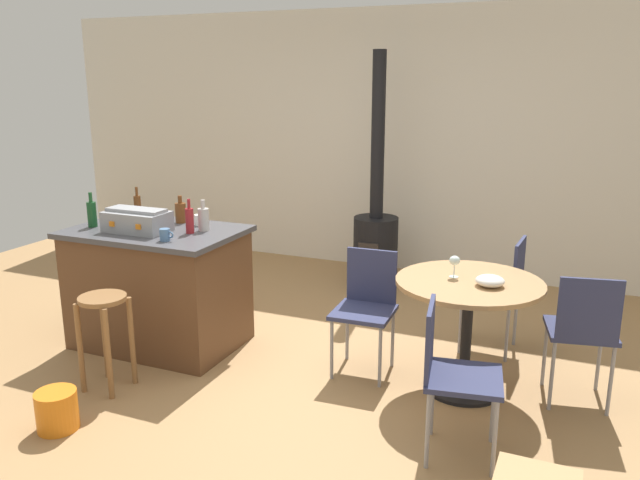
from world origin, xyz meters
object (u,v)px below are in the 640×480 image
object	(u,v)px
kitchen_island	(159,287)
dining_table	(468,307)
toolbox	(137,221)
bottle_0	(190,220)
wood_stove	(376,231)
plastic_bucket	(57,410)
wine_glass	(455,261)
folding_chair_left	(451,368)
bottle_2	(181,212)
cup_0	(200,220)
folding_chair_far	(366,302)
wooden_stool	(104,323)
bottle_4	(92,214)
cup_1	(165,235)
bottle_3	(203,219)
folding_chair_right	(583,328)
folding_chair_near	(501,285)
serving_bowl	(490,281)
bottle_1	(138,207)

from	to	relation	value
kitchen_island	dining_table	distance (m)	2.32
dining_table	toolbox	world-z (taller)	toolbox
toolbox	bottle_0	world-z (taller)	bottle_0
wood_stove	plastic_bucket	bearing A→B (deg)	-104.57
bottle_0	wine_glass	bearing A→B (deg)	5.64
folding_chair_left	bottle_0	world-z (taller)	bottle_0
bottle_2	cup_0	xyz separation A→B (m)	(0.19, -0.01, -0.04)
folding_chair_far	wood_stove	distance (m)	1.94
wooden_stool	bottle_2	distance (m)	1.15
wood_stove	bottle_0	size ratio (longest dim) A/B	8.97
bottle_4	cup_1	distance (m)	0.78
cup_1	kitchen_island	bearing A→B (deg)	137.87
cup_1	bottle_2	bearing A→B (deg)	114.12
bottle_4	bottle_3	bearing A→B (deg)	14.79
folding_chair_right	wine_glass	world-z (taller)	wine_glass
cup_0	kitchen_island	bearing A→B (deg)	-133.17
kitchen_island	wine_glass	distance (m)	2.25
bottle_3	cup_0	distance (m)	0.20
folding_chair_left	toolbox	bearing A→B (deg)	167.94
folding_chair_far	bottle_2	world-z (taller)	bottle_2
dining_table	folding_chair_far	distance (m)	0.71
folding_chair_far	folding_chair_left	size ratio (longest dim) A/B	0.99
bottle_0	bottle_4	distance (m)	0.80
folding_chair_near	bottle_4	world-z (taller)	bottle_4
wooden_stool	folding_chair_near	bearing A→B (deg)	35.09
bottle_0	wine_glass	distance (m)	1.91
wooden_stool	cup_0	xyz separation A→B (m)	(0.11, 1.00, 0.49)
serving_bowl	bottle_3	bearing A→B (deg)	179.55
folding_chair_near	serving_bowl	xyz separation A→B (m)	(0.02, -0.78, 0.27)
wooden_stool	folding_chair_right	xyz separation A→B (m)	(2.88, 0.96, 0.06)
kitchen_island	folding_chair_near	bearing A→B (deg)	19.69
cup_0	wine_glass	world-z (taller)	cup_0
wooden_stool	folding_chair_far	xyz separation A→B (m)	(1.48, 0.94, 0.04)
bottle_1	wine_glass	world-z (taller)	bottle_1
kitchen_island	dining_table	bearing A→B (deg)	3.82
kitchen_island	folding_chair_right	size ratio (longest dim) A/B	1.45
bottle_2	kitchen_island	bearing A→B (deg)	-100.82
wooden_stool	folding_chair_far	distance (m)	1.76
folding_chair_left	kitchen_island	bearing A→B (deg)	165.13
bottle_1	wood_stove	bearing A→B (deg)	52.04
folding_chair_left	wine_glass	size ratio (longest dim) A/B	5.98
folding_chair_near	wood_stove	distance (m)	1.80
folding_chair_right	cup_0	xyz separation A→B (m)	(-2.77, 0.04, 0.43)
wooden_stool	wine_glass	world-z (taller)	wine_glass
kitchen_island	bottle_4	size ratio (longest dim) A/B	4.81
plastic_bucket	wooden_stool	bearing A→B (deg)	97.98
wood_stove	toolbox	size ratio (longest dim) A/B	4.82
folding_chair_right	bottle_3	size ratio (longest dim) A/B	3.80
serving_bowl	folding_chair_right	bearing A→B (deg)	12.71
wooden_stool	wood_stove	distance (m)	2.96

